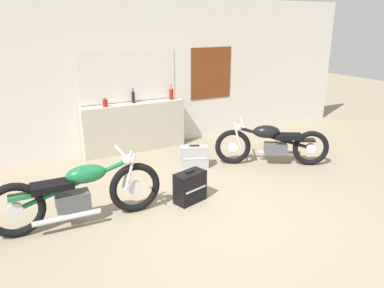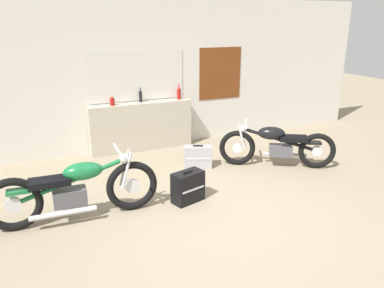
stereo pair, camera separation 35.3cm
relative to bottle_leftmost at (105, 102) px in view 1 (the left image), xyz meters
name	(u,v)px [view 1 (the left image)]	position (x,y,z in m)	size (l,w,h in m)	color
ground_plane	(225,217)	(0.66, -2.98, -1.00)	(24.00, 24.00, 0.00)	gray
wall_back	(136,76)	(0.67, 0.21, 0.40)	(10.00, 0.07, 2.80)	silver
sill_counter	(134,127)	(0.53, 0.03, -0.54)	(1.97, 0.28, 0.92)	#B7AD99
bottle_leftmost	(105,102)	(0.00, 0.00, 0.00)	(0.09, 0.09, 0.18)	maroon
bottle_left_center	(133,96)	(0.55, 0.08, 0.04)	(0.06, 0.06, 0.27)	black
bottle_center	(171,93)	(1.32, 0.04, 0.05)	(0.08, 0.08, 0.28)	maroon
motorcycle_green	(78,193)	(-0.99, -2.26, -0.59)	(2.09, 0.64, 0.84)	black
motorcycle_black	(272,143)	(2.38, -1.77, -0.62)	(1.72, 1.09, 0.77)	black
hard_case_black	(190,187)	(0.47, -2.37, -0.79)	(0.48, 0.34, 0.46)	black
hard_case_silver	(194,157)	(1.14, -1.26, -0.82)	(0.51, 0.37, 0.40)	#9E9EA3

